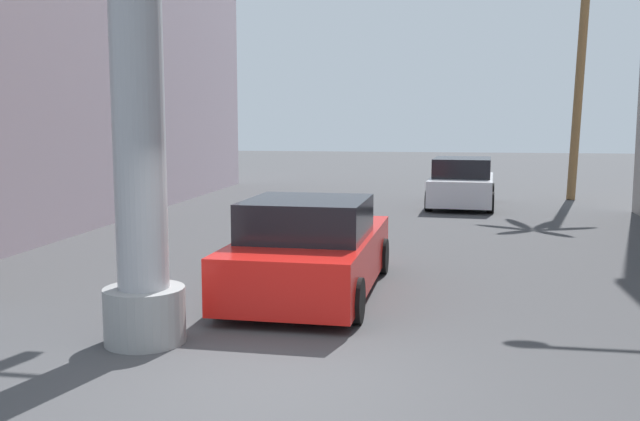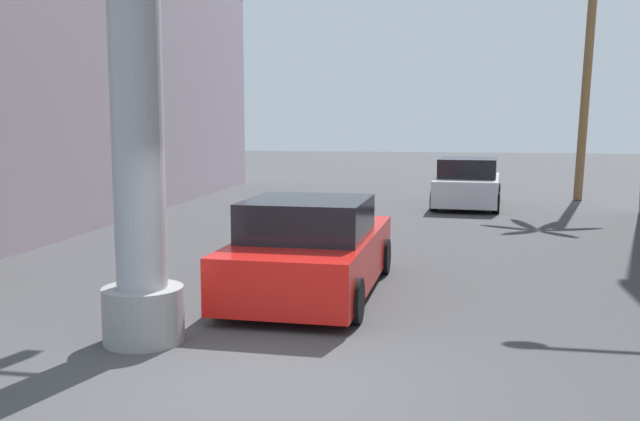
# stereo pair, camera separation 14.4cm
# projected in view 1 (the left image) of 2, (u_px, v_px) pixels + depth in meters

# --- Properties ---
(ground_plane) EXTENTS (90.19, 90.19, 0.00)m
(ground_plane) POSITION_uv_depth(u_px,v_px,m) (365.00, 235.00, 17.25)
(ground_plane) COLOR #424244
(building_left) EXTENTS (7.44, 21.60, 8.60)m
(building_left) POSITION_uv_depth(u_px,v_px,m) (17.00, 67.00, 20.85)
(building_left) COLOR #9E8C99
(building_left) RESTS_ON ground
(traffic_light_mast) EXTENTS (5.48, 0.32, 6.09)m
(traffic_light_mast) POSITION_uv_depth(u_px,v_px,m) (59.00, 31.00, 12.38)
(traffic_light_mast) COLOR #333333
(traffic_light_mast) RESTS_ON ground
(car_lead) EXTENTS (2.23, 4.73, 1.56)m
(car_lead) POSITION_uv_depth(u_px,v_px,m) (311.00, 250.00, 11.40)
(car_lead) COLOR black
(car_lead) RESTS_ON ground
(car_far) EXTENTS (2.31, 4.43, 1.56)m
(car_far) POSITION_uv_depth(u_px,v_px,m) (462.00, 184.00, 22.93)
(car_far) COLOR black
(car_far) RESTS_ON ground
(palm_tree_far_right) EXTENTS (3.23, 3.07, 9.65)m
(palm_tree_far_right) POSITION_uv_depth(u_px,v_px,m) (579.00, 17.00, 24.40)
(palm_tree_far_right) COLOR brown
(palm_tree_far_right) RESTS_ON ground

